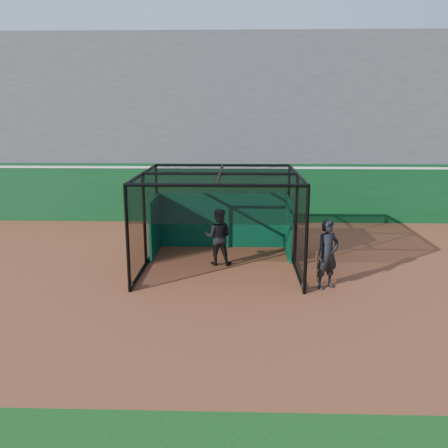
{
  "coord_description": "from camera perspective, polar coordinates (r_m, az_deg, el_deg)",
  "views": [
    {
      "loc": [
        1.39,
        -11.59,
        4.62
      ],
      "look_at": [
        0.98,
        2.0,
        1.4
      ],
      "focal_mm": 38.0,
      "sensor_mm": 36.0,
      "label": 1
    }
  ],
  "objects": [
    {
      "name": "ground",
      "position": [
        12.55,
        -4.8,
        -8.32
      ],
      "size": [
        120.0,
        120.0,
        0.0
      ],
      "primitive_type": "plane",
      "color": "brown",
      "rests_on": "ground"
    },
    {
      "name": "outfield_wall",
      "position": [
        20.41,
        -2.2,
        3.92
      ],
      "size": [
        50.0,
        0.5,
        2.5
      ],
      "color": "#0A3A17",
      "rests_on": "ground"
    },
    {
      "name": "batter",
      "position": [
        14.58,
        -0.69,
        -1.56
      ],
      "size": [
        0.9,
        0.73,
        1.75
      ],
      "primitive_type": "imported",
      "rotation": [
        0.0,
        0.0,
        3.06
      ],
      "color": "black",
      "rests_on": "ground"
    },
    {
      "name": "on_deck_player",
      "position": [
        12.9,
        12.33,
        -3.58
      ],
      "size": [
        0.82,
        0.73,
        1.88
      ],
      "color": "black",
      "rests_on": "ground"
    },
    {
      "name": "batting_cage",
      "position": [
        14.3,
        -0.5,
        0.4
      ],
      "size": [
        4.67,
        4.6,
        2.85
      ],
      "color": "black",
      "rests_on": "ground"
    },
    {
      "name": "grandstand",
      "position": [
        23.9,
        -1.64,
        12.98
      ],
      "size": [
        50.0,
        7.85,
        8.95
      ],
      "color": "#4C4C4F",
      "rests_on": "ground"
    }
  ]
}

